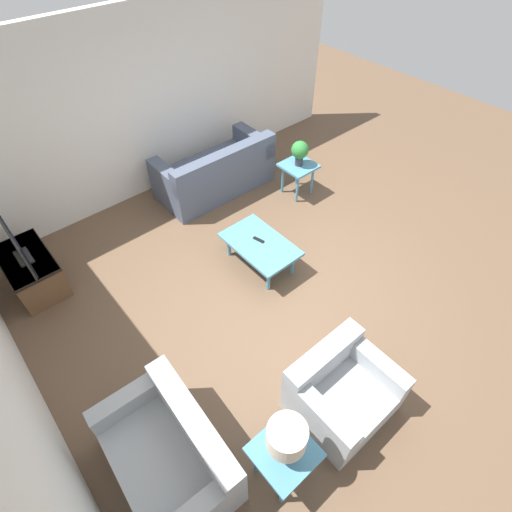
{
  "coord_description": "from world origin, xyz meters",
  "views": [
    {
      "loc": [
        -2.28,
        2.49,
        4.05
      ],
      "look_at": [
        0.26,
        0.31,
        0.55
      ],
      "focal_mm": 28.0,
      "sensor_mm": 36.0,
      "label": 1
    }
  ],
  "objects_px": {
    "loveseat": "(171,454)",
    "table_lamp": "(287,438)",
    "armchair": "(340,391)",
    "television": "(15,243)",
    "potted_plant": "(300,151)",
    "side_table_plant": "(298,170)",
    "tv_stand_chest": "(32,270)",
    "sofa": "(216,173)",
    "coffee_table": "(260,245)",
    "side_table_lamp": "(284,455)"
  },
  "relations": [
    {
      "from": "loveseat",
      "to": "table_lamp",
      "type": "bearing_deg",
      "value": 48.59
    },
    {
      "from": "loveseat",
      "to": "coffee_table",
      "type": "distance_m",
      "value": 2.69
    },
    {
      "from": "tv_stand_chest",
      "to": "table_lamp",
      "type": "height_order",
      "value": "table_lamp"
    },
    {
      "from": "sofa",
      "to": "potted_plant",
      "type": "height_order",
      "value": "potted_plant"
    },
    {
      "from": "side_table_plant",
      "to": "tv_stand_chest",
      "type": "height_order",
      "value": "side_table_plant"
    },
    {
      "from": "side_table_lamp",
      "to": "armchair",
      "type": "bearing_deg",
      "value": -83.52
    },
    {
      "from": "coffee_table",
      "to": "table_lamp",
      "type": "bearing_deg",
      "value": 143.3
    },
    {
      "from": "loveseat",
      "to": "potted_plant",
      "type": "distance_m",
      "value": 4.43
    },
    {
      "from": "tv_stand_chest",
      "to": "potted_plant",
      "type": "distance_m",
      "value": 4.06
    },
    {
      "from": "sofa",
      "to": "coffee_table",
      "type": "height_order",
      "value": "sofa"
    },
    {
      "from": "side_table_lamp",
      "to": "tv_stand_chest",
      "type": "xyz_separation_m",
      "value": [
        3.72,
        0.87,
        -0.18
      ]
    },
    {
      "from": "loveseat",
      "to": "potted_plant",
      "type": "height_order",
      "value": "potted_plant"
    },
    {
      "from": "loveseat",
      "to": "table_lamp",
      "type": "relative_size",
      "value": 2.92
    },
    {
      "from": "sofa",
      "to": "potted_plant",
      "type": "xyz_separation_m",
      "value": [
        -0.92,
        -0.94,
        0.46
      ]
    },
    {
      "from": "television",
      "to": "armchair",
      "type": "bearing_deg",
      "value": -154.3
    },
    {
      "from": "tv_stand_chest",
      "to": "potted_plant",
      "type": "xyz_separation_m",
      "value": [
        -0.79,
        -3.95,
        0.51
      ]
    },
    {
      "from": "loveseat",
      "to": "potted_plant",
      "type": "xyz_separation_m",
      "value": [
        2.23,
        -3.79,
        0.5
      ]
    },
    {
      "from": "side_table_plant",
      "to": "potted_plant",
      "type": "xyz_separation_m",
      "value": [
        -0.0,
        0.0,
        0.33
      ]
    },
    {
      "from": "potted_plant",
      "to": "coffee_table",
      "type": "bearing_deg",
      "value": 118.35
    },
    {
      "from": "sofa",
      "to": "potted_plant",
      "type": "bearing_deg",
      "value": 136.18
    },
    {
      "from": "side_table_plant",
      "to": "side_table_lamp",
      "type": "relative_size",
      "value": 1.0
    },
    {
      "from": "sofa",
      "to": "table_lamp",
      "type": "bearing_deg",
      "value": 61.57
    },
    {
      "from": "television",
      "to": "side_table_plant",
      "type": "bearing_deg",
      "value": -101.34
    },
    {
      "from": "loveseat",
      "to": "side_table_lamp",
      "type": "xyz_separation_m",
      "value": [
        -0.69,
        -0.71,
        0.17
      ]
    },
    {
      "from": "coffee_table",
      "to": "side_table_lamp",
      "type": "bearing_deg",
      "value": 143.3
    },
    {
      "from": "coffee_table",
      "to": "tv_stand_chest",
      "type": "height_order",
      "value": "tv_stand_chest"
    },
    {
      "from": "television",
      "to": "table_lamp",
      "type": "distance_m",
      "value": 3.82
    },
    {
      "from": "armchair",
      "to": "loveseat",
      "type": "xyz_separation_m",
      "value": [
        0.59,
        1.58,
        -0.01
      ]
    },
    {
      "from": "side_table_lamp",
      "to": "television",
      "type": "xyz_separation_m",
      "value": [
        3.72,
        0.87,
        0.31
      ]
    },
    {
      "from": "loveseat",
      "to": "potted_plant",
      "type": "bearing_deg",
      "value": 123.34
    },
    {
      "from": "armchair",
      "to": "tv_stand_chest",
      "type": "xyz_separation_m",
      "value": [
        3.62,
        1.74,
        -0.02
      ]
    },
    {
      "from": "tv_stand_chest",
      "to": "side_table_lamp",
      "type": "bearing_deg",
      "value": -166.84
    },
    {
      "from": "potted_plant",
      "to": "armchair",
      "type": "bearing_deg",
      "value": 141.92
    },
    {
      "from": "table_lamp",
      "to": "armchair",
      "type": "bearing_deg",
      "value": -83.52
    },
    {
      "from": "coffee_table",
      "to": "loveseat",
      "type": "bearing_deg",
      "value": 121.86
    },
    {
      "from": "loveseat",
      "to": "coffee_table",
      "type": "height_order",
      "value": "loveseat"
    },
    {
      "from": "tv_stand_chest",
      "to": "table_lamp",
      "type": "xyz_separation_m",
      "value": [
        -3.72,
        -0.87,
        0.57
      ]
    },
    {
      "from": "loveseat",
      "to": "sofa",
      "type": "bearing_deg",
      "value": 140.71
    },
    {
      "from": "loveseat",
      "to": "side_table_plant",
      "type": "bearing_deg",
      "value": 123.34
    },
    {
      "from": "tv_stand_chest",
      "to": "potted_plant",
      "type": "relative_size",
      "value": 2.39
    },
    {
      "from": "side_table_lamp",
      "to": "potted_plant",
      "type": "bearing_deg",
      "value": -46.51
    },
    {
      "from": "loveseat",
      "to": "television",
      "type": "height_order",
      "value": "television"
    },
    {
      "from": "sofa",
      "to": "armchair",
      "type": "bearing_deg",
      "value": 71.9
    },
    {
      "from": "armchair",
      "to": "television",
      "type": "distance_m",
      "value": 4.04
    },
    {
      "from": "loveseat",
      "to": "table_lamp",
      "type": "xyz_separation_m",
      "value": [
        -0.69,
        -0.71,
        0.56
      ]
    },
    {
      "from": "sofa",
      "to": "coffee_table",
      "type": "relative_size",
      "value": 1.82
    },
    {
      "from": "coffee_table",
      "to": "table_lamp",
      "type": "xyz_separation_m",
      "value": [
        -2.11,
        1.57,
        0.49
      ]
    },
    {
      "from": "coffee_table",
      "to": "television",
      "type": "bearing_deg",
      "value": 56.68
    },
    {
      "from": "television",
      "to": "potted_plant",
      "type": "distance_m",
      "value": 4.03
    },
    {
      "from": "side_table_plant",
      "to": "potted_plant",
      "type": "height_order",
      "value": "potted_plant"
    }
  ]
}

